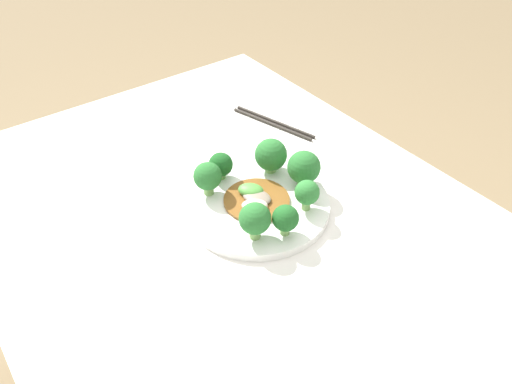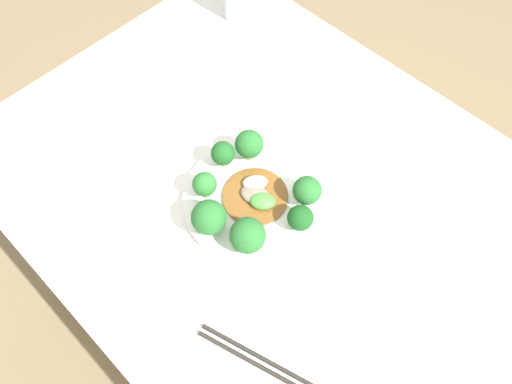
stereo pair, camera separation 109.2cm
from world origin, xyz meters
The scene contains 11 objects.
table centered at (0.00, 0.00, 0.36)m, with size 1.05×0.78×0.72m.
plate centered at (0.00, 0.05, 0.73)m, with size 0.25×0.25×0.02m.
broccoli_northwest centered at (-0.05, 0.12, 0.77)m, with size 0.06×0.06×0.07m.
broccoli_northeast centered at (0.06, 0.10, 0.77)m, with size 0.04×0.04×0.06m.
broccoli_north centered at (0.01, 0.14, 0.77)m, with size 0.06×0.06×0.07m.
broccoli_southeast centered at (0.07, -0.01, 0.78)m, with size 0.05×0.05×0.07m.
broccoli_east centered at (0.09, 0.04, 0.77)m, with size 0.04×0.04×0.05m.
broccoli_west centered at (-0.09, 0.03, 0.77)m, with size 0.04×0.04×0.05m.
broccoli_southwest centered at (-0.07, -0.01, 0.77)m, with size 0.05×0.05×0.06m.
stirfry_center centered at (0.00, 0.04, 0.74)m, with size 0.11×0.11×0.02m.
chopsticks centered at (-0.20, 0.24, 0.73)m, with size 0.20×0.08×0.01m.
Camera 1 is at (0.52, -0.34, 1.31)m, focal length 35.00 mm.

